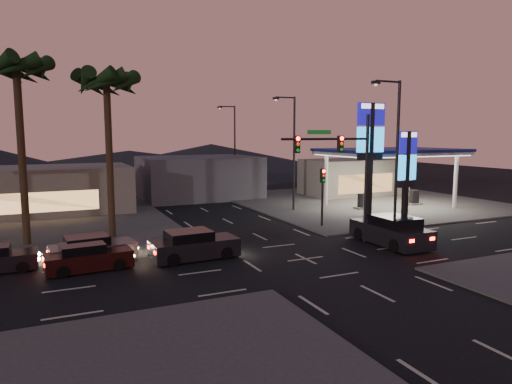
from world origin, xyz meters
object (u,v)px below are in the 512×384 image
car_lane_a_front (193,246)px  suv_station (391,231)px  car_lane_b_front (92,250)px  gas_station (391,153)px  car_lane_a_mid (87,258)px  traffic_signal_mast (344,160)px  pylon_sign_short (406,164)px  pylon_sign_tall (370,140)px

car_lane_a_front → suv_station: suv_station is taller
car_lane_b_front → suv_station: size_ratio=0.83×
gas_station → car_lane_a_mid: (-27.03, -9.27, -4.44)m
car_lane_a_mid → suv_station: bearing=-6.6°
gas_station → traffic_signal_mast: 15.82m
suv_station → traffic_signal_mast: bearing=154.6°
gas_station → car_lane_a_front: size_ratio=2.47×
pylon_sign_short → suv_station: (-4.50, -3.81, -3.81)m
pylon_sign_tall → pylon_sign_short: 3.20m
pylon_sign_tall → traffic_signal_mast: size_ratio=1.12×
gas_station → traffic_signal_mast: bearing=-140.7°
gas_station → car_lane_b_front: gas_station is taller
gas_station → car_lane_b_front: (-26.70, -7.82, -4.41)m
pylon_sign_short → car_lane_a_mid: size_ratio=1.61×
gas_station → pylon_sign_tall: size_ratio=1.36×
gas_station → car_lane_a_mid: size_ratio=2.80×
car_lane_b_front → pylon_sign_tall: bearing=3.9°
pylon_sign_short → car_lane_a_mid: 22.46m
car_lane_a_front → car_lane_b_front: size_ratio=1.08×
gas_station → car_lane_a_mid: bearing=-161.1°
pylon_sign_tall → suv_station: (-2.00, -4.81, -5.55)m
car_lane_a_front → car_lane_a_mid: car_lane_a_front is taller
traffic_signal_mast → car_lane_a_mid: (-14.78, 0.74, -4.58)m
car_lane_a_mid → pylon_sign_short: bearing=4.6°
car_lane_a_mid → suv_station: size_ratio=0.79×
gas_station → traffic_signal_mast: traffic_signal_mast is taller
car_lane_a_mid → suv_station: suv_station is taller
pylon_sign_tall → suv_station: 7.61m
pylon_sign_tall → car_lane_a_mid: pylon_sign_tall is taller
gas_station → traffic_signal_mast: (-12.24, -10.01, 0.15)m
gas_station → car_lane_b_front: bearing=-163.7°
suv_station → pylon_sign_short: bearing=40.3°
suv_station → car_lane_a_mid: bearing=173.4°
gas_station → suv_station: bearing=-130.0°
pylon_sign_short → car_lane_a_mid: (-22.03, -1.77, -4.01)m
car_lane_b_front → suv_station: suv_station is taller
car_lane_a_front → car_lane_b_front: 5.36m
car_lane_a_front → car_lane_a_mid: 5.46m
gas_station → pylon_sign_tall: 10.01m
pylon_sign_short → suv_station: size_ratio=1.27×
pylon_sign_tall → traffic_signal_mast: bearing=-143.5°
traffic_signal_mast → suv_station: (2.74, -1.30, -4.38)m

